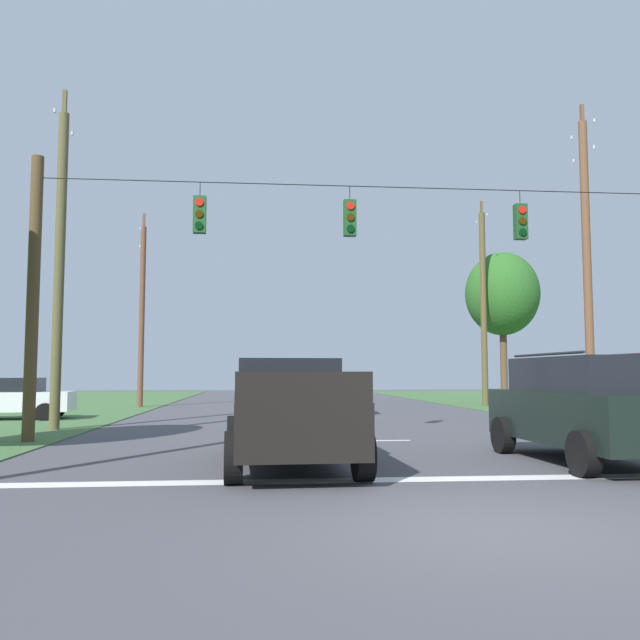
% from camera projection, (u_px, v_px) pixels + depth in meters
% --- Properties ---
extents(ground_plane, '(120.00, 120.00, 0.00)m').
position_uv_depth(ground_plane, '(494.00, 529.00, 7.08)').
color(ground_plane, '#47474C').
extents(stop_bar_stripe, '(14.08, 0.45, 0.01)m').
position_uv_depth(stop_bar_stripe, '(419.00, 479.00, 10.38)').
color(stop_bar_stripe, white).
rests_on(stop_bar_stripe, ground).
extents(lane_dash_0, '(2.50, 0.15, 0.01)m').
position_uv_depth(lane_dash_0, '(361.00, 441.00, 16.34)').
color(lane_dash_0, white).
rests_on(lane_dash_0, ground).
extents(lane_dash_1, '(2.50, 0.15, 0.01)m').
position_uv_depth(lane_dash_1, '(329.00, 420.00, 23.60)').
color(lane_dash_1, white).
rests_on(lane_dash_1, ground).
extents(lane_dash_2, '(2.50, 0.15, 0.01)m').
position_uv_depth(lane_dash_2, '(311.00, 408.00, 31.63)').
color(lane_dash_2, white).
rests_on(lane_dash_2, ground).
extents(overhead_signal_span, '(16.68, 0.31, 7.11)m').
position_uv_depth(overhead_signal_span, '(361.00, 287.00, 16.97)').
color(overhead_signal_span, brown).
rests_on(overhead_signal_span, ground).
extents(pickup_truck, '(2.44, 5.47, 1.95)m').
position_uv_depth(pickup_truck, '(289.00, 412.00, 12.01)').
color(pickup_truck, black).
rests_on(pickup_truck, ground).
extents(suv_black, '(2.33, 4.86, 2.05)m').
position_uv_depth(suv_black, '(587.00, 406.00, 12.34)').
color(suv_black, black).
rests_on(suv_black, ground).
extents(distant_car_crossing_white, '(4.41, 2.24, 1.52)m').
position_uv_depth(distant_car_crossing_white, '(315.00, 395.00, 27.15)').
color(distant_car_crossing_white, silver).
rests_on(distant_car_crossing_white, ground).
extents(distant_car_oncoming, '(4.43, 2.30, 1.52)m').
position_uv_depth(distant_car_oncoming, '(10.00, 398.00, 23.65)').
color(distant_car_oncoming, silver).
rests_on(distant_car_oncoming, ground).
extents(distant_car_far_parked, '(2.24, 4.41, 1.52)m').
position_uv_depth(distant_car_far_parked, '(620.00, 397.00, 24.73)').
color(distant_car_far_parked, navy).
rests_on(distant_car_far_parked, ground).
extents(utility_pole_mid_right, '(0.29, 1.71, 11.14)m').
position_uv_depth(utility_pole_mid_right, '(587.00, 262.00, 22.68)').
color(utility_pole_mid_right, brown).
rests_on(utility_pole_mid_right, ground).
extents(utility_pole_far_right, '(0.31, 1.74, 10.68)m').
position_uv_depth(utility_pole_far_right, '(484.00, 306.00, 33.87)').
color(utility_pole_far_right, brown).
rests_on(utility_pole_far_right, ground).
extents(utility_pole_mid_left, '(0.30, 1.89, 10.31)m').
position_uv_depth(utility_pole_mid_left, '(59.00, 263.00, 19.61)').
color(utility_pole_mid_left, brown).
rests_on(utility_pole_mid_left, ground).
extents(utility_pole_far_left, '(0.28, 1.87, 9.74)m').
position_uv_depth(utility_pole_far_left, '(142.00, 310.00, 32.75)').
color(utility_pole_far_left, brown).
rests_on(utility_pole_far_left, ground).
extents(tree_roadside_left, '(3.99, 3.99, 8.30)m').
position_uv_depth(tree_roadside_left, '(502.00, 294.00, 35.80)').
color(tree_roadside_left, brown).
rests_on(tree_roadside_left, ground).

